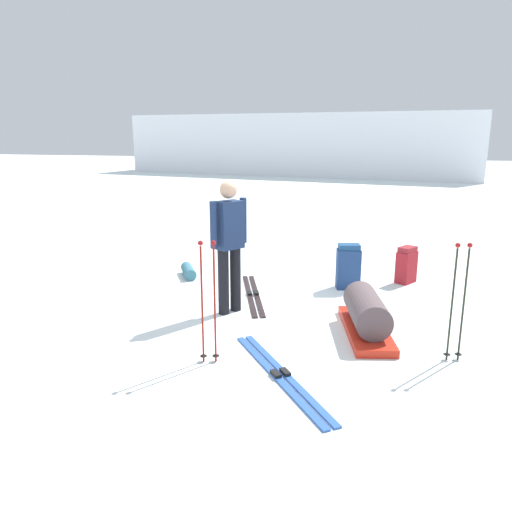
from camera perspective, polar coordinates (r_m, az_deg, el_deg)
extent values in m
plane|color=white|center=(6.68, 0.00, -5.84)|extent=(80.00, 80.00, 0.00)
cube|color=white|center=(28.90, 5.17, 12.69)|extent=(19.81, 7.64, 3.28)
cylinder|color=black|center=(6.43, -2.38, -2.66)|extent=(0.14, 0.14, 0.85)
cylinder|color=black|center=(6.30, -3.77, -3.01)|extent=(0.14, 0.14, 0.85)
cube|color=navy|center=(6.19, -3.16, 3.60)|extent=(0.37, 0.40, 0.60)
cylinder|color=navy|center=(6.34, -1.49, 4.13)|extent=(0.09, 0.09, 0.58)
cylinder|color=navy|center=(6.04, -4.91, 3.59)|extent=(0.09, 0.09, 0.58)
sphere|color=tan|center=(6.13, -3.21, 7.65)|extent=(0.22, 0.22, 0.22)
cube|color=black|center=(7.12, -0.75, -4.47)|extent=(0.70, 1.76, 0.02)
cube|color=black|center=(7.11, -0.75, -4.28)|extent=(0.11, 0.15, 0.03)
cube|color=black|center=(7.13, 0.05, -4.45)|extent=(0.70, 1.76, 0.02)
cube|color=black|center=(7.12, 0.05, -4.26)|extent=(0.11, 0.15, 0.03)
cube|color=#2E5AAF|center=(4.90, 3.38, -13.45)|extent=(1.23, 1.59, 0.02)
cube|color=black|center=(4.89, 3.39, -13.19)|extent=(0.13, 0.15, 0.03)
cube|color=#2E5AAF|center=(4.86, 2.29, -13.67)|extent=(1.23, 1.59, 0.02)
cube|color=black|center=(4.85, 2.29, -13.40)|extent=(0.13, 0.15, 0.03)
cube|color=navy|center=(7.48, 10.58, -1.49)|extent=(0.39, 0.30, 0.60)
cube|color=navy|center=(7.40, 10.70, 1.03)|extent=(0.35, 0.27, 0.08)
cube|color=maroon|center=(8.00, 16.93, -1.25)|extent=(0.34, 0.38, 0.49)
cube|color=maroon|center=(7.94, 17.08, 0.74)|extent=(0.31, 0.34, 0.08)
cylinder|color=maroon|center=(4.95, -6.23, -5.68)|extent=(0.02, 0.02, 1.21)
sphere|color=#A51919|center=(4.78, -6.43, 1.50)|extent=(0.05, 0.05, 0.05)
cylinder|color=black|center=(5.16, -6.07, -11.38)|extent=(0.07, 0.07, 0.01)
cylinder|color=maroon|center=(4.94, -4.78, -5.68)|extent=(0.02, 0.02, 1.21)
sphere|color=#A51919|center=(4.77, -4.93, 1.51)|extent=(0.05, 0.05, 0.05)
cylinder|color=black|center=(5.15, -4.66, -11.39)|extent=(0.07, 0.07, 0.01)
cylinder|color=black|center=(5.34, 21.64, -5.34)|extent=(0.02, 0.02, 1.18)
sphere|color=#A51919|center=(5.18, 22.25, 1.15)|extent=(0.05, 0.05, 0.05)
cylinder|color=black|center=(5.53, 21.15, -10.53)|extent=(0.07, 0.07, 0.01)
cylinder|color=black|center=(5.39, 22.80, -5.28)|extent=(0.02, 0.02, 1.18)
sphere|color=#A51919|center=(5.23, 23.44, 1.14)|extent=(0.05, 0.05, 0.05)
cylinder|color=black|center=(5.57, 22.28, -10.43)|extent=(0.07, 0.07, 0.01)
cube|color=red|center=(5.95, 12.51, -8.26)|extent=(0.75, 1.43, 0.09)
cylinder|color=#564749|center=(5.86, 12.63, -6.04)|extent=(0.61, 1.02, 0.40)
cylinder|color=teal|center=(8.09, -7.79, -1.74)|extent=(0.44, 0.56, 0.18)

